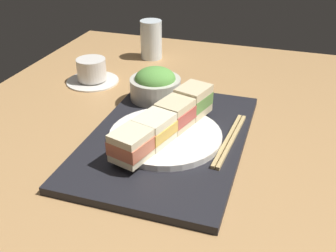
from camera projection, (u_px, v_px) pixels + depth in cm
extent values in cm
cube|color=tan|center=(151.00, 159.00, 79.08)|extent=(140.00, 100.00, 3.00)
cube|color=black|center=(168.00, 139.00, 81.53)|extent=(45.25, 30.30, 1.58)
cylinder|color=white|center=(165.00, 136.00, 79.68)|extent=(22.45, 22.45, 1.28)
cube|color=beige|center=(132.00, 154.00, 71.71)|extent=(8.29, 7.37, 1.39)
cube|color=#CC6B4C|center=(132.00, 145.00, 70.73)|extent=(8.47, 7.75, 2.57)
cube|color=beige|center=(131.00, 135.00, 69.74)|extent=(8.29, 7.37, 1.39)
cube|color=#EFE5C1|center=(155.00, 137.00, 76.53)|extent=(8.29, 7.37, 1.57)
cube|color=gold|center=(155.00, 128.00, 75.57)|extent=(8.91, 7.85, 2.26)
cube|color=#EFE5C1|center=(155.00, 120.00, 74.62)|extent=(8.29, 7.37, 1.57)
cube|color=beige|center=(175.00, 123.00, 81.41)|extent=(8.29, 7.37, 1.50)
cube|color=#B74C42|center=(175.00, 114.00, 80.38)|extent=(8.47, 7.70, 2.63)
cube|color=beige|center=(175.00, 105.00, 79.35)|extent=(8.29, 7.37, 1.50)
cube|color=beige|center=(193.00, 110.00, 86.22)|extent=(8.29, 7.37, 1.73)
cube|color=#669347|center=(193.00, 100.00, 85.11)|extent=(8.41, 7.50, 2.71)
cube|color=beige|center=(194.00, 91.00, 84.01)|extent=(8.29, 7.37, 1.73)
cylinder|color=beige|center=(155.00, 88.00, 94.96)|extent=(12.02, 12.02, 4.92)
ellipsoid|color=#5B9E42|center=(155.00, 79.00, 93.73)|extent=(9.56, 9.56, 5.26)
cube|color=tan|center=(232.00, 140.00, 78.79)|extent=(20.56, 2.28, 0.70)
cube|color=tan|center=(228.00, 139.00, 79.10)|extent=(20.56, 2.28, 0.70)
cylinder|color=silver|center=(93.00, 80.00, 108.15)|extent=(13.94, 13.94, 0.80)
cylinder|color=silver|center=(92.00, 69.00, 106.54)|extent=(7.74, 7.74, 5.65)
cylinder|color=#382111|center=(91.00, 61.00, 105.33)|extent=(7.12, 7.12, 0.40)
torus|color=silver|center=(91.00, 63.00, 110.34)|extent=(3.85, 2.63, 3.96)
cylinder|color=silver|center=(151.00, 40.00, 121.53)|extent=(6.50, 6.50, 11.53)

